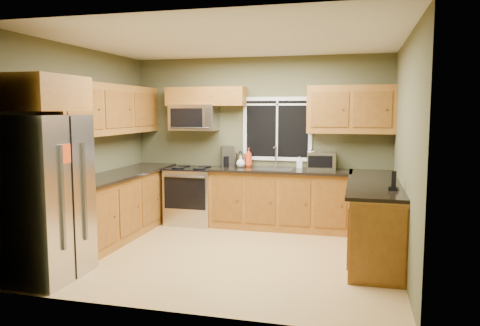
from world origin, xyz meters
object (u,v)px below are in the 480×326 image
at_px(cordless_phone, 394,185).
at_px(soap_bottle_c, 241,162).
at_px(toaster_oven, 321,161).
at_px(paper_towel_roll, 311,160).
at_px(range, 192,195).
at_px(soap_bottle_b, 299,162).
at_px(coffee_maker, 227,157).
at_px(soap_bottle_a, 249,157).
at_px(microwave, 194,118).
at_px(refrigerator, 44,198).
at_px(kettle, 241,159).

bearing_deg(cordless_phone, soap_bottle_c, 143.09).
relative_size(toaster_oven, paper_towel_roll, 1.52).
distance_m(range, soap_bottle_b, 1.83).
relative_size(coffee_maker, soap_bottle_a, 1.08).
xyz_separation_m(coffee_maker, soap_bottle_c, (0.25, -0.07, -0.06)).
relative_size(range, microwave, 1.23).
height_order(soap_bottle_a, soap_bottle_b, soap_bottle_a).
bearing_deg(soap_bottle_b, range, -172.64).
distance_m(refrigerator, soap_bottle_b, 3.85).
bearing_deg(soap_bottle_a, soap_bottle_b, -0.51).
xyz_separation_m(refrigerator, kettle, (1.47, 2.95, 0.16)).
height_order(refrigerator, soap_bottle_a, refrigerator).
bearing_deg(soap_bottle_b, toaster_oven, -12.50).
bearing_deg(soap_bottle_a, cordless_phone, -40.30).
distance_m(paper_towel_roll, soap_bottle_a, 1.01).
xyz_separation_m(refrigerator, toaster_oven, (2.76, 2.92, 0.17)).
xyz_separation_m(soap_bottle_a, soap_bottle_b, (0.83, -0.01, -0.06)).
bearing_deg(paper_towel_roll, cordless_phone, -57.93).
bearing_deg(kettle, soap_bottle_c, -74.86).
relative_size(range, soap_bottle_c, 5.29).
xyz_separation_m(paper_towel_roll, soap_bottle_c, (-1.11, -0.11, -0.05)).
bearing_deg(soap_bottle_b, soap_bottle_c, -172.38).
xyz_separation_m(coffee_maker, paper_towel_roll, (1.36, 0.04, -0.02)).
relative_size(paper_towel_roll, cordless_phone, 1.35).
bearing_deg(microwave, paper_towel_roll, 2.23).
height_order(range, soap_bottle_a, soap_bottle_a).
distance_m(refrigerator, kettle, 3.30).
distance_m(paper_towel_roll, soap_bottle_b, 0.19).
bearing_deg(coffee_maker, microwave, -176.69).
bearing_deg(cordless_phone, microwave, 150.54).
distance_m(microwave, kettle, 1.03).
distance_m(toaster_oven, paper_towel_roll, 0.17).
relative_size(range, soap_bottle_b, 5.20).
relative_size(coffee_maker, paper_towel_roll, 1.08).
relative_size(toaster_oven, kettle, 1.72).
distance_m(microwave, soap_bottle_c, 1.06).
xyz_separation_m(range, paper_towel_roll, (1.91, 0.21, 0.61)).
height_order(range, soap_bottle_b, soap_bottle_b).
relative_size(toaster_oven, soap_bottle_b, 2.55).
height_order(soap_bottle_c, cordless_phone, cordless_phone).
relative_size(kettle, soap_bottle_a, 0.88).
bearing_deg(refrigerator, soap_bottle_c, 62.57).
height_order(coffee_maker, cordless_phone, coffee_maker).
relative_size(range, paper_towel_roll, 3.10).
height_order(paper_towel_roll, soap_bottle_c, paper_towel_roll).
xyz_separation_m(refrigerator, range, (0.69, 2.77, -0.43)).
height_order(refrigerator, paper_towel_roll, refrigerator).
relative_size(soap_bottle_a, soap_bottle_b, 1.68).
xyz_separation_m(soap_bottle_b, soap_bottle_c, (-0.93, -0.12, -0.00)).
relative_size(refrigerator, microwave, 2.37).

